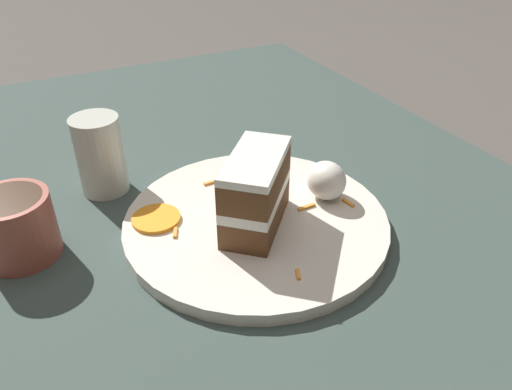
# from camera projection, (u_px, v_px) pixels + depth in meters

# --- Properties ---
(ground_plane) EXTENTS (6.00, 6.00, 0.00)m
(ground_plane) POSITION_uv_depth(u_px,v_px,m) (228.00, 260.00, 0.58)
(ground_plane) COLOR #4C4742
(ground_plane) RESTS_ON ground
(dining_table) EXTENTS (1.30, 0.87, 0.03)m
(dining_table) POSITION_uv_depth(u_px,v_px,m) (228.00, 252.00, 0.58)
(dining_table) COLOR #384742
(dining_table) RESTS_ON ground
(plate) EXTENTS (0.31, 0.31, 0.02)m
(plate) POSITION_uv_depth(u_px,v_px,m) (256.00, 222.00, 0.59)
(plate) COLOR silver
(plate) RESTS_ON dining_table
(cake_slice) EXTENTS (0.12, 0.12, 0.09)m
(cake_slice) POSITION_uv_depth(u_px,v_px,m) (254.00, 190.00, 0.55)
(cake_slice) COLOR brown
(cake_slice) RESTS_ON plate
(cream_dollop) EXTENTS (0.05, 0.05, 0.05)m
(cream_dollop) POSITION_uv_depth(u_px,v_px,m) (326.00, 180.00, 0.61)
(cream_dollop) COLOR white
(cream_dollop) RESTS_ON plate
(orange_garnish) EXTENTS (0.06, 0.06, 0.00)m
(orange_garnish) POSITION_uv_depth(u_px,v_px,m) (156.00, 219.00, 0.58)
(orange_garnish) COLOR orange
(orange_garnish) RESTS_ON plate
(carrot_shreds_scatter) EXTENTS (0.21, 0.22, 0.00)m
(carrot_shreds_scatter) POSITION_uv_depth(u_px,v_px,m) (260.00, 208.00, 0.60)
(carrot_shreds_scatter) COLOR orange
(carrot_shreds_scatter) RESTS_ON plate
(drinking_glass) EXTENTS (0.06, 0.06, 0.10)m
(drinking_glass) POSITION_uv_depth(u_px,v_px,m) (101.00, 160.00, 0.64)
(drinking_glass) COLOR beige
(drinking_glass) RESTS_ON dining_table
(coffee_mug) EXTENTS (0.08, 0.08, 0.07)m
(coffee_mug) POSITION_uv_depth(u_px,v_px,m) (16.00, 225.00, 0.53)
(coffee_mug) COLOR #994C3D
(coffee_mug) RESTS_ON dining_table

